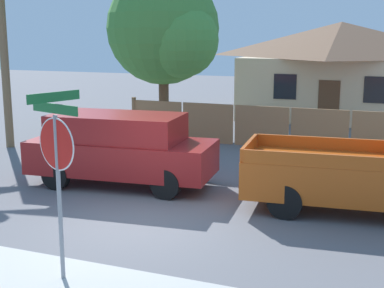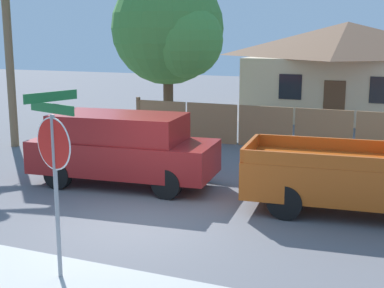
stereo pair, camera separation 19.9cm
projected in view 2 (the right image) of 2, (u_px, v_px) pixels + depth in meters
name	position (u px, v px, depth m)	size (l,w,h in m)	color
ground_plane	(136.00, 224.00, 11.22)	(80.00, 80.00, 0.00)	slate
wooden_fence	(294.00, 128.00, 18.43)	(12.21, 0.12, 1.55)	#997047
house	(346.00, 68.00, 25.71)	(9.15, 7.54, 4.51)	beige
oak_tree	(171.00, 31.00, 20.76)	(4.62, 4.40, 6.35)	brown
palm_tree	(6.00, 3.00, 18.07)	(2.83, 3.04, 5.75)	brown
red_suv	(123.00, 147.00, 13.94)	(4.95, 2.35, 1.89)	maroon
orange_pickup	(375.00, 176.00, 11.64)	(5.40, 2.50, 1.77)	#B74C14
stop_sign	(54.00, 153.00, 8.35)	(1.03, 0.93, 3.04)	gray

